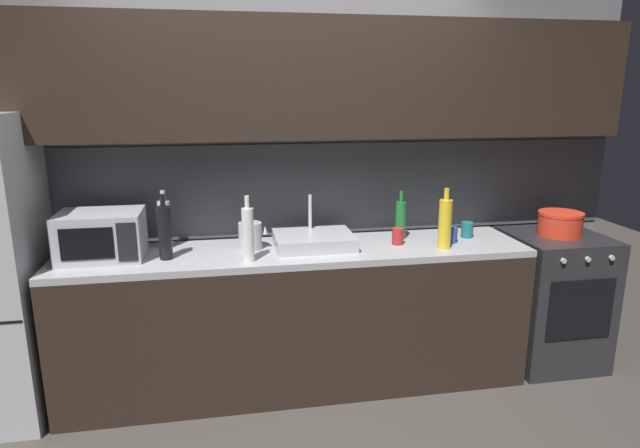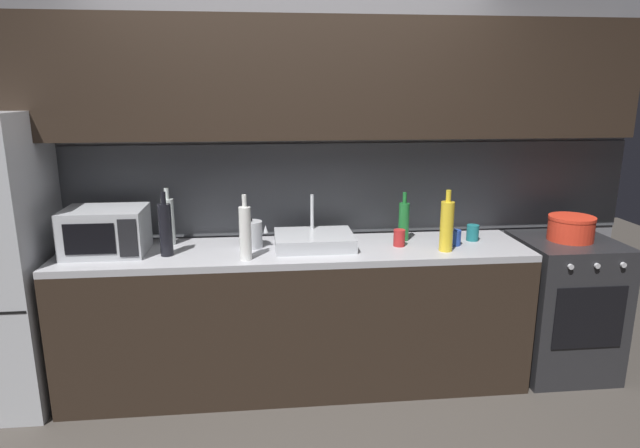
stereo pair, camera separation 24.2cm
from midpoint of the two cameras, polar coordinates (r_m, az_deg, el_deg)
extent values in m
cube|color=slate|center=(3.59, -1.03, 4.58)|extent=(4.57, 0.10, 2.50)
cube|color=#4C4F54|center=(3.54, -0.95, 3.64)|extent=(4.57, 0.01, 0.60)
cube|color=black|center=(3.32, -0.74, 15.08)|extent=(4.21, 0.34, 0.70)
cube|color=black|center=(3.44, -0.38, -10.12)|extent=(2.83, 0.60, 0.86)
cube|color=#9E9EA3|center=(3.29, -0.39, -2.95)|extent=(2.83, 0.60, 0.04)
cube|color=#232326|center=(4.00, 25.83, -7.79)|extent=(0.60, 0.60, 0.90)
cube|color=black|center=(3.75, 28.32, -8.77)|extent=(0.45, 0.01, 0.40)
cylinder|color=#B2B2B7|center=(3.54, 26.80, -4.08)|extent=(0.03, 0.02, 0.03)
cylinder|color=#B2B2B7|center=(3.63, 29.00, -3.92)|extent=(0.03, 0.02, 0.03)
cylinder|color=#B2B2B7|center=(3.73, 31.09, -3.75)|extent=(0.03, 0.02, 0.03)
cube|color=#A8AAAF|center=(3.35, -19.82, -0.72)|extent=(0.46, 0.34, 0.27)
cube|color=black|center=(3.20, -21.25, -1.52)|extent=(0.28, 0.01, 0.18)
cube|color=black|center=(3.15, -17.62, -1.45)|extent=(0.10, 0.01, 0.22)
cube|color=#ADAFB5|center=(3.31, 1.47, -1.74)|extent=(0.48, 0.38, 0.08)
cylinder|color=silver|center=(3.40, 1.19, 1.30)|extent=(0.02, 0.02, 0.22)
cylinder|color=#B7BABF|center=(3.29, -5.25, -1.12)|extent=(0.14, 0.14, 0.16)
sphere|color=black|center=(3.27, -5.29, 0.46)|extent=(0.02, 0.02, 0.02)
cone|color=#B7BABF|center=(3.29, -3.69, -0.54)|extent=(0.03, 0.03, 0.05)
cylinder|color=gold|center=(3.31, 15.31, -0.28)|extent=(0.08, 0.08, 0.30)
cylinder|color=gold|center=(3.27, 15.52, 2.86)|extent=(0.03, 0.03, 0.07)
cylinder|color=#1E6B2D|center=(3.49, 10.83, 0.21)|extent=(0.07, 0.07, 0.24)
cylinder|color=#1E6B2D|center=(3.45, 10.95, 2.72)|extent=(0.03, 0.03, 0.07)
cylinder|color=black|center=(3.20, -13.96, -0.64)|extent=(0.07, 0.07, 0.31)
cylinder|color=black|center=(3.15, -14.16, 2.66)|extent=(0.03, 0.03, 0.07)
cylinder|color=silver|center=(3.43, -13.80, 0.20)|extent=(0.07, 0.07, 0.29)
cylinder|color=silver|center=(3.39, -13.98, 3.14)|extent=(0.03, 0.03, 0.07)
cylinder|color=silver|center=(3.04, -5.66, -1.04)|extent=(0.07, 0.07, 0.31)
cylinder|color=silver|center=(3.00, -5.74, 2.43)|extent=(0.03, 0.03, 0.07)
cylinder|color=#A82323|center=(3.37, 10.43, -1.47)|extent=(0.07, 0.07, 0.10)
cylinder|color=#234299|center=(3.47, 16.02, -1.41)|extent=(0.07, 0.07, 0.10)
cylinder|color=#19666B|center=(3.61, 17.71, -0.90)|extent=(0.08, 0.08, 0.10)
cylinder|color=red|center=(3.85, 26.66, -0.57)|extent=(0.28, 0.28, 0.14)
cylinder|color=red|center=(3.83, 26.79, 0.56)|extent=(0.29, 0.29, 0.02)
camera|label=1|loc=(0.12, -87.87, 0.53)|focal=30.26mm
camera|label=2|loc=(0.12, 92.13, -0.53)|focal=30.26mm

